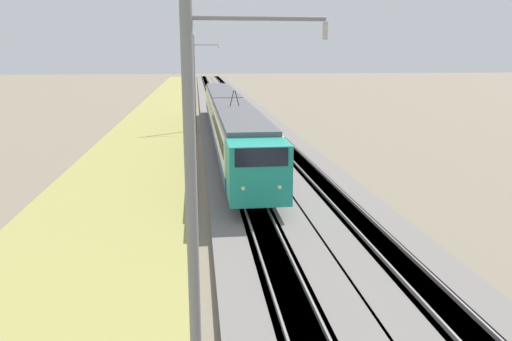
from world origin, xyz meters
name	(u,v)px	position (x,y,z in m)	size (l,w,h in m)	color
ballast_main	(222,125)	(50.00, 0.00, 0.15)	(240.00, 4.40, 0.30)	slate
ballast_adjacent	(263,125)	(50.00, -4.30, 0.15)	(240.00, 4.40, 0.30)	slate
track_main	(222,125)	(50.00, 0.00, 0.16)	(240.00, 1.57, 0.45)	#4C4238
track_adjacent	(263,125)	(50.00, -4.30, 0.16)	(240.00, 1.57, 0.45)	#4C4238
grass_verge	(155,127)	(50.00, 7.02, 0.06)	(240.00, 8.34, 0.12)	#99934C
passenger_train	(228,116)	(39.94, 0.00, 2.35)	(43.49, 2.87, 5.01)	teal
catenary_mast_near	(195,213)	(6.29, 2.75, 4.63)	(0.22, 2.56, 8.96)	slate
catenary_mast_mid	(195,83)	(47.08, 2.76, 4.78)	(0.22, 2.56, 9.27)	slate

